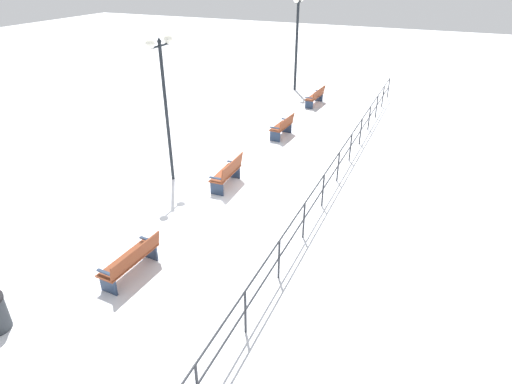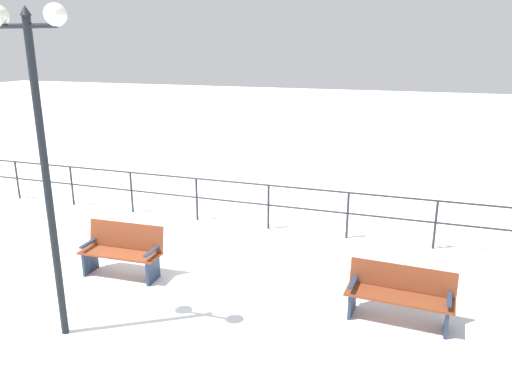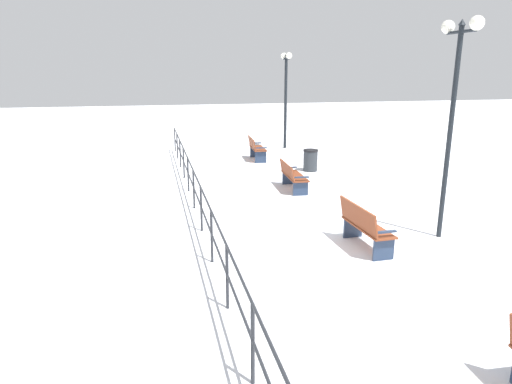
% 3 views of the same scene
% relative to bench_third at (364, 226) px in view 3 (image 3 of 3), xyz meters
% --- Properties ---
extents(ground_plane, '(80.00, 80.00, 0.00)m').
position_rel_bench_third_xyz_m(ground_plane, '(-0.03, 0.00, -0.49)').
color(ground_plane, white).
rests_on(ground_plane, ground).
extents(bench_third, '(0.59, 1.51, 0.95)m').
position_rel_bench_third_xyz_m(bench_third, '(0.00, 0.00, 0.00)').
color(bench_third, brown).
rests_on(bench_third, ground).
extents(bench_fourth, '(0.64, 1.62, 0.83)m').
position_rel_bench_third_xyz_m(bench_fourth, '(-0.02, 4.86, -0.05)').
color(bench_fourth, brown).
rests_on(bench_fourth, ground).
extents(bench_fifth, '(0.64, 1.49, 0.92)m').
position_rel_bench_third_xyz_m(bench_fifth, '(-0.04, 9.71, -0.01)').
color(bench_fifth, brown).
rests_on(bench_fifth, ground).
extents(lamppost_middle, '(0.27, 1.15, 4.54)m').
position_rel_bench_third_xyz_m(lamppost_middle, '(1.93, 0.26, 2.81)').
color(lamppost_middle, black).
rests_on(lamppost_middle, ground).
extents(lamppost_far, '(0.28, 1.08, 4.28)m').
position_rel_bench_third_xyz_m(lamppost_far, '(1.93, 12.29, 2.48)').
color(lamppost_far, black).
rests_on(lamppost_far, ground).
extents(waterfront_railing, '(0.05, 25.12, 1.05)m').
position_rel_bench_third_xyz_m(waterfront_railing, '(-3.12, 0.00, 0.22)').
color(waterfront_railing, '#26282D').
rests_on(waterfront_railing, ground).
extents(trash_bin, '(0.53, 0.53, 0.78)m').
position_rel_bench_third_xyz_m(trash_bin, '(1.41, 7.27, -0.09)').
color(trash_bin, '#2D3338').
rests_on(trash_bin, ground).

